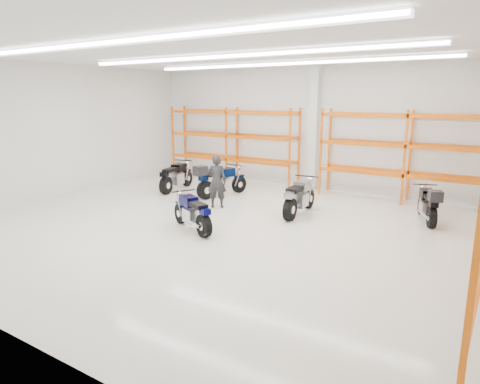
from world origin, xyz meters
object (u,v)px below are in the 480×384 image
Objects in this scene: motorcycle_back_c at (299,198)px; standing_man at (217,181)px; structural_column at (314,129)px; motorcycle_main at (193,214)px; motorcycle_back_a at (175,177)px; motorcycle_back_d at (428,205)px; motorcycle_back_b at (218,181)px.

standing_man is (-2.53, -0.58, 0.33)m from motorcycle_back_c.
structural_column is (1.37, 4.21, 1.42)m from standing_man.
standing_man is at bearing 111.39° from motorcycle_main.
standing_man is 0.37× the size of structural_column.
motorcycle_back_a is 5.30m from motorcycle_back_c.
motorcycle_main is at bearing -140.46° from motorcycle_back_d.
motorcycle_back_b reaches higher than motorcycle_main.
standing_man is at bearing -23.55° from motorcycle_back_a.
motorcycle_back_d is (3.31, 1.21, -0.01)m from motorcycle_back_c.
standing_man reaches higher than motorcycle_back_c.
structural_column is (4.12, 3.02, 1.75)m from motorcycle_back_a.
motorcycle_back_a is 1.10× the size of motorcycle_back_d.
motorcycle_main is 0.83× the size of motorcycle_back_b.
motorcycle_back_c is 0.49× the size of structural_column.
motorcycle_main is at bearing -94.20° from structural_column.
motorcycle_back_d is (4.94, 4.08, 0.04)m from motorcycle_main.
motorcycle_back_b is 1.51m from standing_man.
motorcycle_back_c is at bearing -11.16° from motorcycle_back_b.
motorcycle_back_b is 1.34× the size of standing_man.
motorcycle_back_a reaches higher than motorcycle_main.
motorcycle_back_a is 1.92m from motorcycle_back_b.
motorcycle_back_a is 5.40m from structural_column.
standing_man is (-0.90, 2.29, 0.38)m from motorcycle_main.
motorcycle_back_b reaches higher than motorcycle_back_c.
motorcycle_back_a is at bearing -143.76° from structural_column.
motorcycle_back_c reaches higher than motorcycle_back_d.
motorcycle_back_d is at bearing 39.54° from motorcycle_main.
motorcycle_back_a is at bearing -176.04° from motorcycle_back_d.
motorcycle_back_c is at bearing -6.71° from motorcycle_back_a.
motorcycle_back_b is 1.13× the size of motorcycle_back_d.
motorcycle_back_c is 3.53m from motorcycle_back_d.
motorcycle_back_b is at bearing 116.04° from motorcycle_main.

